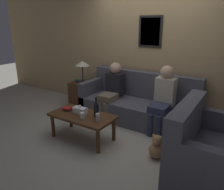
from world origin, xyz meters
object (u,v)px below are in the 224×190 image
Objects in this scene: coffee_table at (82,118)px; person_left at (112,89)px; wine_bottle at (96,109)px; teddy_bear at (157,148)px; couch_main at (138,105)px; drinking_glass at (82,115)px; couch_side at (206,152)px; person_right at (163,97)px.

coffee_table is 1.07m from person_left.
wine_bottle is (0.24, 0.07, 0.18)m from coffee_table.
couch_main is at bearing 127.62° from teddy_bear.
couch_main is 1.16m from wine_bottle.
person_left reaches higher than couch_main.
drinking_glass reaches higher than teddy_bear.
coffee_table is 1.28m from teddy_bear.
teddy_bear is at bearing 6.31° from coffee_table.
person_right is at bearing 45.28° from couch_side.
person_left is 1.07m from person_right.
couch_side reaches higher than wine_bottle.
coffee_table is 3.29× the size of wine_bottle.
drinking_glass is at bearing -129.81° from wine_bottle.
teddy_bear is at bearing -52.38° from couch_main.
teddy_bear is (1.01, 0.07, -0.40)m from wine_bottle.
teddy_bear is at bearing -73.44° from person_right.
person_right is (0.75, 0.96, 0.08)m from wine_bottle.
couch_main is at bearing 15.81° from person_left.
wine_bottle reaches higher than drinking_glass.
teddy_bear is (0.81, -1.05, -0.16)m from couch_main.
coffee_table is 11.21× the size of drinking_glass.
couch_side reaches higher than coffee_table.
couch_main is 2.13× the size of coffee_table.
couch_main is 1.27m from coffee_table.
drinking_glass is at bearing -81.40° from person_left.
couch_main is 2.04× the size of person_left.
coffee_table is at bearing -173.69° from teddy_bear.
couch_main is 1.83× the size of couch_side.
person_left is at bearing 65.12° from couch_side.
couch_main is at bearing 163.29° from person_right.
coffee_table is (-1.90, -0.12, 0.05)m from couch_side.
coffee_table is 0.18m from drinking_glass.
drinking_glass is (-1.81, -0.23, 0.16)m from couch_side.
coffee_table is 0.92× the size of person_right.
coffee_table is at bearing 93.63° from couch_side.
person_right is at bearing 51.96° from wine_bottle.
wine_bottle is at bearing -128.04° from person_right.
couch_main is 1.35m from drinking_glass.
coffee_table is at bearing -164.33° from wine_bottle.
couch_side is at bearing -36.21° from couch_main.
couch_main is 1.34m from teddy_bear.
person_right reaches higher than wine_bottle.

